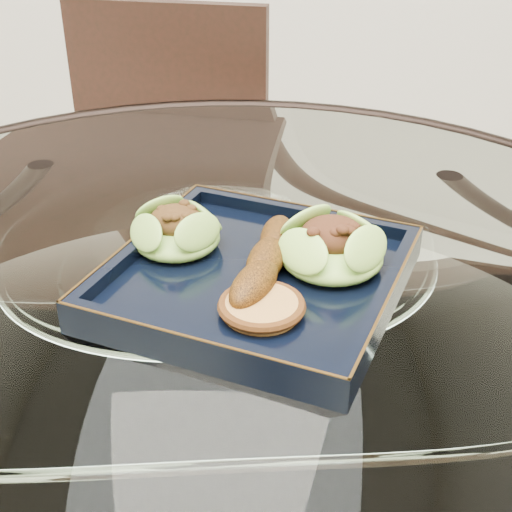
{
  "coord_description": "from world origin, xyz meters",
  "views": [
    {
      "loc": [
        0.08,
        -0.62,
        1.15
      ],
      "look_at": [
        0.04,
        -0.02,
        0.8
      ],
      "focal_mm": 50.0,
      "sensor_mm": 36.0,
      "label": 1
    }
  ],
  "objects": [
    {
      "name": "dining_table",
      "position": [
        -0.0,
        -0.0,
        0.6
      ],
      "size": [
        1.13,
        1.13,
        0.77
      ],
      "color": "white",
      "rests_on": "ground"
    },
    {
      "name": "lettuce_wrap_left",
      "position": [
        -0.05,
        0.02,
        0.8
      ],
      "size": [
        0.11,
        0.11,
        0.03
      ],
      "primitive_type": "ellipsoid",
      "rotation": [
        0.0,
        0.0,
        0.32
      ],
      "color": "#5FA02E",
      "rests_on": "navy_plate"
    },
    {
      "name": "navy_plate",
      "position": [
        0.04,
        -0.02,
        0.77
      ],
      "size": [
        0.34,
        0.34,
        0.02
      ],
      "primitive_type": "cube",
      "rotation": [
        0.0,
        0.0,
        -0.34
      ],
      "color": "black",
      "rests_on": "dining_table"
    },
    {
      "name": "lettuce_wrap_right",
      "position": [
        0.11,
        -0.01,
        0.8
      ],
      "size": [
        0.13,
        0.13,
        0.04
      ],
      "primitive_type": "ellipsoid",
      "rotation": [
        0.0,
        0.0,
        0.38
      ],
      "color": "#71AE32",
      "rests_on": "navy_plate"
    },
    {
      "name": "roasted_plantain",
      "position": [
        0.05,
        -0.02,
        0.8
      ],
      "size": [
        0.07,
        0.17,
        0.03
      ],
      "primitive_type": "ellipsoid",
      "rotation": [
        0.0,
        0.0,
        1.37
      ],
      "color": "#61340A",
      "rests_on": "navy_plate"
    },
    {
      "name": "dining_chair",
      "position": [
        -0.18,
        0.56,
        0.51
      ],
      "size": [
        0.44,
        0.44,
        0.91
      ],
      "rotation": [
        0.0,
        0.0,
        -0.13
      ],
      "color": "black",
      "rests_on": "ground"
    },
    {
      "name": "crumb_patty",
      "position": [
        0.05,
        -0.09,
        0.79
      ],
      "size": [
        0.09,
        0.09,
        0.01
      ],
      "primitive_type": "cylinder",
      "rotation": [
        0.0,
        0.0,
        0.38
      ],
      "color": "#C48641",
      "rests_on": "navy_plate"
    }
  ]
}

